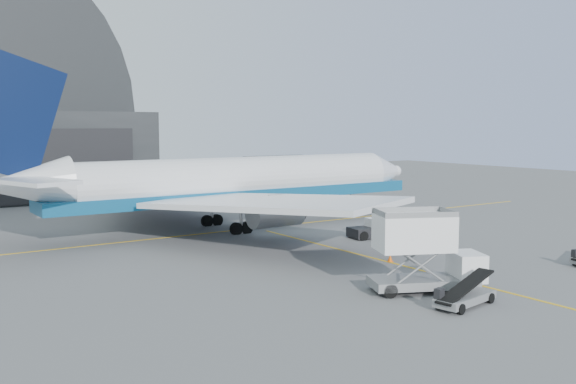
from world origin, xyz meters
TOP-DOWN VIEW (x-y plane):
  - ground at (0.00, 0.00)m, footprint 200.00×200.00m
  - taxi_lines at (0.00, 12.67)m, footprint 80.00×42.12m
  - distant_bldg_a at (38.00, 72.00)m, footprint 14.00×8.00m
  - distant_bldg_b at (55.00, 68.00)m, footprint 8.00×6.00m
  - airliner at (-2.92, 20.87)m, footprint 46.67×45.25m
  - catering_truck at (-4.15, -6.56)m, footprint 7.38×5.20m
  - pushback_tug at (5.97, 9.55)m, footprint 4.14×2.77m
  - belt_loader_a at (-4.56, -10.21)m, footprint 4.78×2.27m
  - traffic_cone at (0.16, 0.87)m, footprint 0.40×0.40m

SIDE VIEW (x-z plane):
  - ground at x=0.00m, z-range 0.00..0.00m
  - distant_bldg_a at x=38.00m, z-range -2.00..2.00m
  - distant_bldg_b at x=55.00m, z-range -1.40..1.40m
  - taxi_lines at x=0.00m, z-range 0.00..0.02m
  - traffic_cone at x=0.16m, z-range -0.01..0.56m
  - belt_loader_a at x=-4.56m, z-range -0.34..1.44m
  - pushback_tug at x=5.97m, z-range -0.22..1.57m
  - catering_truck at x=-4.15m, z-range 0.03..4.81m
  - airliner at x=-2.92m, z-range -3.61..12.77m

